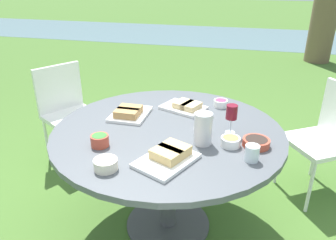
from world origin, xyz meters
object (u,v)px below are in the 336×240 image
object	(u,v)px
chair_near_right	(67,107)
wine_glass	(232,113)
water_pitcher	(203,129)
handbag	(220,131)
chair_near_left	(329,133)
dining_table	(168,144)

from	to	relation	value
chair_near_right	wine_glass	xyz separation A→B (m)	(1.50, -0.63, 0.37)
wine_glass	water_pitcher	bearing A→B (deg)	-129.35
chair_near_right	handbag	size ratio (longest dim) A/B	2.42
chair_near_left	water_pitcher	world-z (taller)	water_pitcher
chair_near_right	chair_near_left	bearing A→B (deg)	0.84
dining_table	handbag	distance (m)	1.45
water_pitcher	wine_glass	world-z (taller)	water_pitcher
water_pitcher	handbag	xyz separation A→B (m)	(-0.03, 1.46, -0.73)
chair_near_right	wine_glass	size ratio (longest dim) A/B	4.92
dining_table	water_pitcher	distance (m)	0.34
water_pitcher	wine_glass	size ratio (longest dim) A/B	1.02
chair_near_left	water_pitcher	size ratio (longest dim) A/B	4.80
dining_table	chair_near_right	size ratio (longest dim) A/B	1.60
dining_table	handbag	size ratio (longest dim) A/B	3.88
chair_near_left	chair_near_right	world-z (taller)	same
dining_table	water_pitcher	size ratio (longest dim) A/B	7.71
chair_near_right	handbag	xyz separation A→B (m)	(1.33, 0.66, -0.40)
water_pitcher	handbag	world-z (taller)	water_pitcher
chair_near_right	water_pitcher	xyz separation A→B (m)	(1.36, -0.80, 0.33)
chair_near_left	handbag	distance (m)	1.15
wine_glass	chair_near_right	bearing A→B (deg)	157.12
handbag	chair_near_right	bearing A→B (deg)	-153.70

